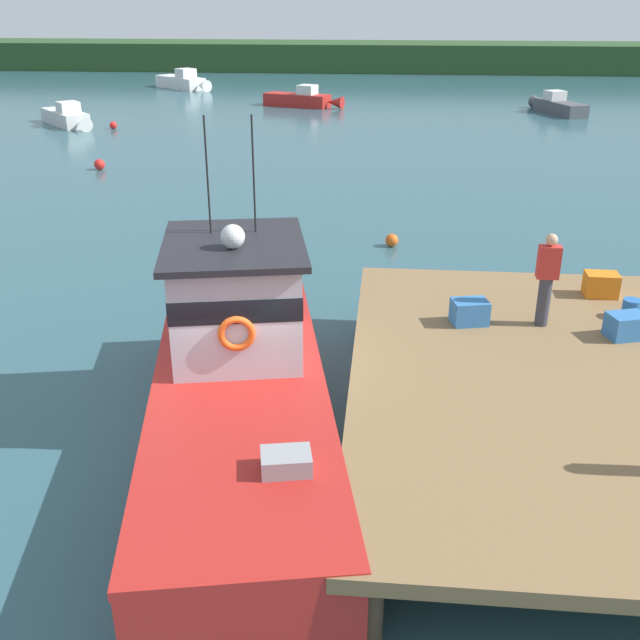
{
  "coord_description": "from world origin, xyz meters",
  "views": [
    {
      "loc": [
        2.26,
        -10.03,
        6.42
      ],
      "look_at": [
        1.2,
        1.27,
        1.4
      ],
      "focal_mm": 41.39,
      "sensor_mm": 36.0,
      "label": 1
    }
  ],
  "objects_px": {
    "mooring_buoy_outer": "(113,125)",
    "crate_stack_mid_dock": "(626,326)",
    "main_fishing_boat": "(240,378)",
    "crate_single_far": "(470,312)",
    "moored_boat_mid_harbor": "(557,106)",
    "mooring_buoy_spare_mooring": "(392,240)",
    "moored_boat_outer_mooring": "(67,117)",
    "crate_stack_near_edge": "(601,285)",
    "bait_bucket": "(631,309)",
    "moored_boat_far_left": "(183,82)",
    "moored_boat_off_the_point": "(302,99)",
    "mooring_buoy_channel_marker": "(99,164)",
    "deckhand_by_the_boat": "(547,278)"
  },
  "relations": [
    {
      "from": "moored_boat_far_left",
      "to": "moored_boat_outer_mooring",
      "type": "xyz_separation_m",
      "value": [
        -1.76,
        -17.0,
        -0.07
      ]
    },
    {
      "from": "mooring_buoy_spare_mooring",
      "to": "crate_stack_near_edge",
      "type": "bearing_deg",
      "value": -58.18
    },
    {
      "from": "moored_boat_far_left",
      "to": "mooring_buoy_spare_mooring",
      "type": "height_order",
      "value": "moored_boat_far_left"
    },
    {
      "from": "crate_stack_mid_dock",
      "to": "moored_boat_far_left",
      "type": "relative_size",
      "value": 0.12
    },
    {
      "from": "mooring_buoy_spare_mooring",
      "to": "mooring_buoy_outer",
      "type": "bearing_deg",
      "value": 128.45
    },
    {
      "from": "crate_stack_mid_dock",
      "to": "mooring_buoy_channel_marker",
      "type": "bearing_deg",
      "value": 132.54
    },
    {
      "from": "mooring_buoy_spare_mooring",
      "to": "mooring_buoy_channel_marker",
      "type": "relative_size",
      "value": 0.86
    },
    {
      "from": "moored_boat_mid_harbor",
      "to": "moored_boat_off_the_point",
      "type": "relative_size",
      "value": 0.95
    },
    {
      "from": "crate_single_far",
      "to": "deckhand_by_the_boat",
      "type": "relative_size",
      "value": 0.37
    },
    {
      "from": "moored_boat_outer_mooring",
      "to": "crate_stack_mid_dock",
      "type": "bearing_deg",
      "value": -52.2
    },
    {
      "from": "crate_single_far",
      "to": "moored_boat_mid_harbor",
      "type": "bearing_deg",
      "value": 76.37
    },
    {
      "from": "moored_boat_far_left",
      "to": "mooring_buoy_channel_marker",
      "type": "relative_size",
      "value": 11.96
    },
    {
      "from": "mooring_buoy_outer",
      "to": "mooring_buoy_spare_mooring",
      "type": "xyz_separation_m",
      "value": [
        14.53,
        -18.3,
        -0.01
      ]
    },
    {
      "from": "bait_bucket",
      "to": "mooring_buoy_outer",
      "type": "xyz_separation_m",
      "value": [
        -18.71,
        25.61,
        -1.18
      ]
    },
    {
      "from": "crate_stack_near_edge",
      "to": "moored_boat_mid_harbor",
      "type": "bearing_deg",
      "value": 80.11
    },
    {
      "from": "crate_single_far",
      "to": "moored_boat_outer_mooring",
      "type": "xyz_separation_m",
      "value": [
        -18.64,
        26.95,
        -0.97
      ]
    },
    {
      "from": "crate_stack_near_edge",
      "to": "mooring_buoy_outer",
      "type": "bearing_deg",
      "value": 126.86
    },
    {
      "from": "bait_bucket",
      "to": "moored_boat_far_left",
      "type": "xyz_separation_m",
      "value": [
        -19.73,
        43.44,
        -0.87
      ]
    },
    {
      "from": "moored_boat_outer_mooring",
      "to": "crate_single_far",
      "type": "bearing_deg",
      "value": -55.33
    },
    {
      "from": "crate_stack_near_edge",
      "to": "deckhand_by_the_boat",
      "type": "xyz_separation_m",
      "value": [
        -1.35,
        -1.47,
        0.64
      ]
    },
    {
      "from": "moored_boat_mid_harbor",
      "to": "bait_bucket",
      "type": "bearing_deg",
      "value": -99.13
    },
    {
      "from": "main_fishing_boat",
      "to": "moored_boat_far_left",
      "type": "xyz_separation_m",
      "value": [
        -13.22,
        45.95,
        -0.5
      ]
    },
    {
      "from": "moored_boat_far_left",
      "to": "moored_boat_off_the_point",
      "type": "bearing_deg",
      "value": -41.08
    },
    {
      "from": "moored_boat_mid_harbor",
      "to": "mooring_buoy_channel_marker",
      "type": "relative_size",
      "value": 11.67
    },
    {
      "from": "crate_stack_near_edge",
      "to": "mooring_buoy_channel_marker",
      "type": "relative_size",
      "value": 1.42
    },
    {
      "from": "crate_stack_near_edge",
      "to": "mooring_buoy_spare_mooring",
      "type": "xyz_separation_m",
      "value": [
        -3.9,
        6.29,
        -1.24
      ]
    },
    {
      "from": "crate_stack_mid_dock",
      "to": "mooring_buoy_spare_mooring",
      "type": "distance_m",
      "value": 9.11
    },
    {
      "from": "crate_stack_near_edge",
      "to": "deckhand_by_the_boat",
      "type": "relative_size",
      "value": 0.37
    },
    {
      "from": "deckhand_by_the_boat",
      "to": "moored_boat_far_left",
      "type": "distance_m",
      "value": 47.5
    },
    {
      "from": "moored_boat_mid_harbor",
      "to": "moored_boat_off_the_point",
      "type": "distance_m",
      "value": 15.31
    },
    {
      "from": "moored_boat_mid_harbor",
      "to": "mooring_buoy_spare_mooring",
      "type": "bearing_deg",
      "value": -110.09
    },
    {
      "from": "crate_stack_mid_dock",
      "to": "mooring_buoy_outer",
      "type": "bearing_deg",
      "value": 124.79
    },
    {
      "from": "main_fishing_boat",
      "to": "bait_bucket",
      "type": "xyz_separation_m",
      "value": [
        6.51,
        2.52,
        0.36
      ]
    },
    {
      "from": "deckhand_by_the_boat",
      "to": "mooring_buoy_spare_mooring",
      "type": "distance_m",
      "value": 8.39
    },
    {
      "from": "mooring_buoy_outer",
      "to": "crate_stack_mid_dock",
      "type": "bearing_deg",
      "value": -55.21
    },
    {
      "from": "deckhand_by_the_boat",
      "to": "moored_boat_far_left",
      "type": "relative_size",
      "value": 0.32
    },
    {
      "from": "bait_bucket",
      "to": "moored_boat_off_the_point",
      "type": "height_order",
      "value": "bait_bucket"
    },
    {
      "from": "crate_single_far",
      "to": "crate_stack_near_edge",
      "type": "distance_m",
      "value": 3.0
    },
    {
      "from": "main_fishing_boat",
      "to": "moored_boat_mid_harbor",
      "type": "relative_size",
      "value": 2.02
    },
    {
      "from": "main_fishing_boat",
      "to": "crate_single_far",
      "type": "distance_m",
      "value": 4.18
    },
    {
      "from": "crate_stack_near_edge",
      "to": "moored_boat_outer_mooring",
      "type": "height_order",
      "value": "crate_stack_near_edge"
    },
    {
      "from": "moored_boat_far_left",
      "to": "mooring_buoy_outer",
      "type": "relative_size",
      "value": 13.07
    },
    {
      "from": "moored_boat_off_the_point",
      "to": "mooring_buoy_channel_marker",
      "type": "bearing_deg",
      "value": -107.63
    },
    {
      "from": "moored_boat_outer_mooring",
      "to": "mooring_buoy_spare_mooring",
      "type": "xyz_separation_m",
      "value": [
        17.32,
        -19.13,
        -0.26
      ]
    },
    {
      "from": "moored_boat_mid_harbor",
      "to": "crate_stack_near_edge",
      "type": "bearing_deg",
      "value": -99.89
    },
    {
      "from": "moored_boat_far_left",
      "to": "mooring_buoy_outer",
      "type": "height_order",
      "value": "moored_boat_far_left"
    },
    {
      "from": "mooring_buoy_outer",
      "to": "mooring_buoy_channel_marker",
      "type": "bearing_deg",
      "value": -73.28
    },
    {
      "from": "deckhand_by_the_boat",
      "to": "moored_boat_outer_mooring",
      "type": "relative_size",
      "value": 0.37
    },
    {
      "from": "mooring_buoy_outer",
      "to": "crate_single_far",
      "type": "bearing_deg",
      "value": -58.74
    },
    {
      "from": "mooring_buoy_channel_marker",
      "to": "moored_boat_off_the_point",
      "type": "bearing_deg",
      "value": 72.37
    }
  ]
}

